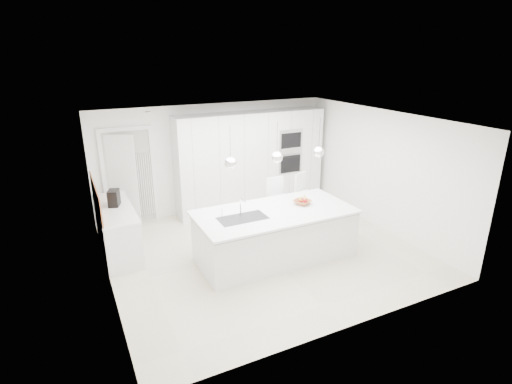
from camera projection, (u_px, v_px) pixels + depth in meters
name	position (u px, v px, depth m)	size (l,w,h in m)	color
floor	(263.00, 251.00, 7.60)	(5.50, 5.50, 0.00)	beige
wall_back	(214.00, 158.00, 9.30)	(5.50, 5.50, 0.00)	white
wall_left	(102.00, 215.00, 6.04)	(5.00, 5.00, 0.00)	white
ceiling	(264.00, 120.00, 6.77)	(5.50, 5.50, 0.00)	white
tall_cabinets	(251.00, 161.00, 9.41)	(3.60, 0.60, 2.30)	white
oven_stack	(291.00, 152.00, 9.46)	(0.62, 0.04, 1.05)	#A5A5A8
doorway_frame	(130.00, 178.00, 8.54)	(1.11, 0.08, 2.13)	white
hallway_door	(118.00, 182.00, 8.40)	(0.82, 0.04, 2.00)	white
radiator	(146.00, 184.00, 8.72)	(0.32, 0.04, 1.40)	white
left_base_cabinets	(117.00, 231.00, 7.46)	(0.60, 1.80, 0.86)	white
left_worktop	(115.00, 208.00, 7.31)	(0.62, 1.82, 0.04)	white
oak_backsplash	(96.00, 197.00, 7.10)	(0.02, 1.80, 0.50)	#AD653B
island_base	(275.00, 236.00, 7.25)	(2.80, 1.20, 0.86)	white
island_worktop	(275.00, 212.00, 7.14)	(2.84, 1.40, 0.04)	white
island_sink	(243.00, 222.00, 6.85)	(0.84, 0.44, 0.18)	#3F3F42
island_tap	(240.00, 206.00, 6.96)	(0.02, 0.02, 0.30)	white
pendant_left	(231.00, 163.00, 6.40)	(0.20, 0.20, 0.20)	white
pendant_mid	(277.00, 157.00, 6.76)	(0.20, 0.20, 0.20)	white
pendant_right	(319.00, 152.00, 7.11)	(0.20, 0.20, 0.20)	white
fruit_bowl	(302.00, 202.00, 7.44)	(0.31, 0.31, 0.08)	#AD653B
espresso_machine	(114.00, 198.00, 7.33)	(0.18, 0.28, 0.30)	black
bar_stool_left	(278.00, 208.00, 8.08)	(0.40, 0.55, 1.20)	white
bar_stool_right	(303.00, 201.00, 8.51)	(0.38, 0.53, 1.16)	white
apple_a	(301.00, 200.00, 7.44)	(0.08, 0.08, 0.08)	#A6151C
apple_b	(305.00, 201.00, 7.42)	(0.07, 0.07, 0.07)	#A6151C
apple_c	(302.00, 200.00, 7.45)	(0.07, 0.07, 0.07)	#A6151C
banana_bunch	(303.00, 198.00, 7.45)	(0.19, 0.19, 0.03)	#FBF13B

